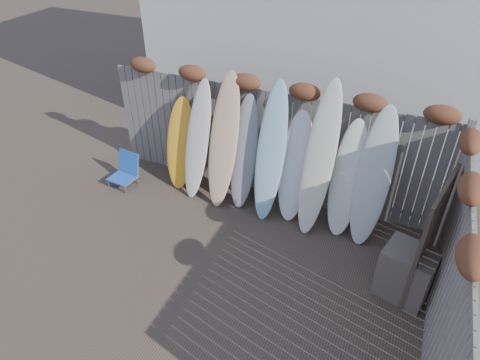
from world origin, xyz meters
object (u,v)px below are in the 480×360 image
at_px(wooden_crate, 406,273).
at_px(surfboard_0, 180,144).
at_px(lattice_panel, 429,238).
at_px(beach_chair, 126,170).

bearing_deg(wooden_crate, surfboard_0, 164.52).
xyz_separation_m(lattice_panel, surfboard_0, (-4.35, 0.91, -0.04)).
bearing_deg(surfboard_0, wooden_crate, -20.57).
xyz_separation_m(beach_chair, surfboard_0, (0.97, 0.47, 0.55)).
relative_size(beach_chair, wooden_crate, 0.79).
relative_size(beach_chair, surfboard_0, 0.36).
bearing_deg(wooden_crate, beach_chair, 172.42).
bearing_deg(surfboard_0, lattice_panel, -16.87).
bearing_deg(lattice_panel, beach_chair, -171.66).
distance_m(wooden_crate, lattice_panel, 0.57).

